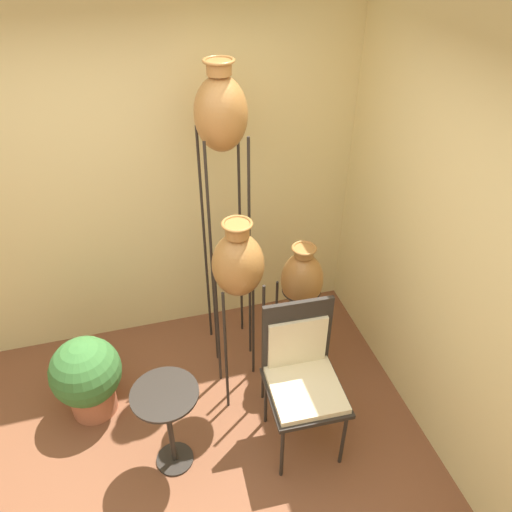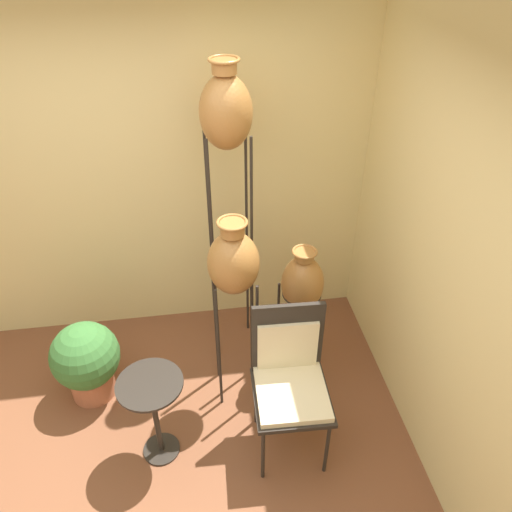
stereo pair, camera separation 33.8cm
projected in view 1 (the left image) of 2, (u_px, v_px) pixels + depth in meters
name	position (u px, v px, depth m)	size (l,w,h in m)	color
wall_back	(128.00, 185.00, 3.61)	(7.45, 0.06, 2.70)	beige
wall_right	(490.00, 293.00, 2.62)	(0.06, 7.45, 2.70)	beige
vase_stand_tall	(221.00, 121.00, 3.07)	(0.33, 0.33, 2.29)	#28231E
vase_stand_medium	(238.00, 266.00, 3.13)	(0.33, 0.33, 1.48)	#28231E
vase_stand_short	(302.00, 281.00, 3.54)	(0.30, 0.30, 1.12)	#28231E
chair	(302.00, 370.00, 3.15)	(0.49, 0.51, 1.06)	#28231E
side_table	(168.00, 414.00, 3.03)	(0.41, 0.41, 0.68)	#28231E
potted_plant	(87.00, 376.00, 3.45)	(0.49, 0.49, 0.64)	#B26647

